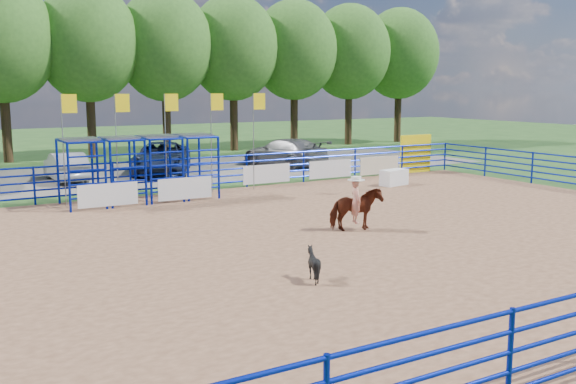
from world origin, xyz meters
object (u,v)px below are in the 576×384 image
object	(u,v)px
car_b	(66,167)
car_c	(162,158)
announcer_table	(394,177)
horse_and_rider	(356,205)
calf	(313,264)
car_d	(284,152)

from	to	relation	value
car_b	car_c	world-z (taller)	car_c
announcer_table	car_b	size ratio (longest dim) A/B	0.32
announcer_table	horse_and_rider	size ratio (longest dim) A/B	0.57
calf	car_d	bearing A→B (deg)	-57.55
horse_and_rider	car_b	size ratio (longest dim) A/B	0.57
announcer_table	car_c	world-z (taller)	car_c
announcer_table	car_b	world-z (taller)	car_b
announcer_table	car_d	distance (m)	8.89
announcer_table	calf	size ratio (longest dim) A/B	1.75
horse_and_rider	calf	size ratio (longest dim) A/B	3.08
car_c	car_d	world-z (taller)	car_c
calf	car_c	bearing A→B (deg)	-38.83
horse_and_rider	calf	xyz separation A→B (m)	(-3.97, -3.79, -0.43)
car_c	car_d	distance (m)	7.11
horse_and_rider	car_d	size ratio (longest dim) A/B	0.44
horse_and_rider	calf	bearing A→B (deg)	-136.34
announcer_table	car_d	world-z (taller)	car_d
calf	announcer_table	bearing A→B (deg)	-75.75
horse_and_rider	car_c	bearing A→B (deg)	92.30
car_b	car_c	bearing A→B (deg)	-176.37
announcer_table	car_c	xyz separation A→B (m)	(-7.78, 9.36, 0.44)
horse_and_rider	car_d	xyz separation A→B (m)	(6.44, 15.65, -0.04)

